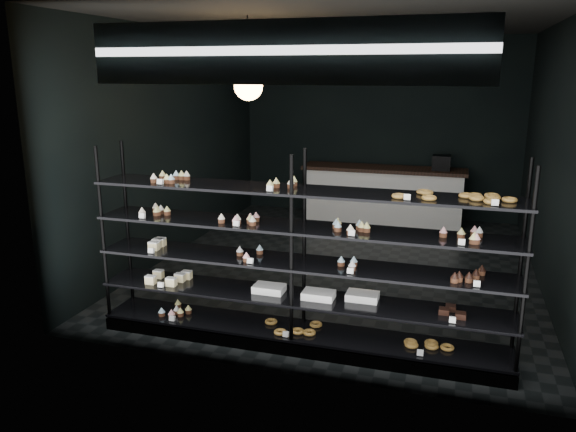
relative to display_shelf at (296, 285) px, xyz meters
The scene contains 5 objects.
room 2.64m from the display_shelf, 90.32° to the left, with size 5.01×6.01×3.20m.
display_shelf is the anchor object (origin of this frame).
signage 2.17m from the display_shelf, 91.66° to the right, with size 3.30×0.05×0.50m.
pendant_lamp 2.26m from the display_shelf, 129.28° to the left, with size 0.31×0.31×0.89m.
service_counter 4.96m from the display_shelf, 87.91° to the left, with size 2.83×0.65×1.23m.
Camera 1 is at (1.40, -7.28, 2.60)m, focal length 35.00 mm.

